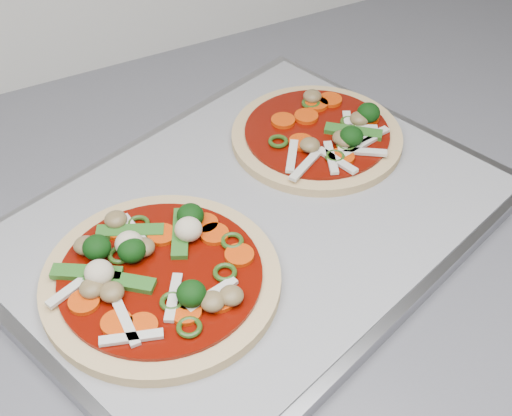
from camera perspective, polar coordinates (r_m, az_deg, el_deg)
name	(u,v)px	position (r m, az deg, el deg)	size (l,w,h in m)	color
base_cabinet	(383,385)	(1.13, 10.11, -13.73)	(3.60, 0.60, 0.86)	#BCBCBA
countertop	(433,154)	(0.80, 14.00, 4.20)	(3.60, 0.60, 0.04)	#5A5960
baking_tray	(252,222)	(0.66, -0.33, -1.13)	(0.45, 0.33, 0.01)	#939398
parchment	(252,215)	(0.65, -0.33, -0.60)	(0.43, 0.31, 0.00)	gray
pizza_left	(158,275)	(0.59, -7.84, -5.30)	(0.21, 0.21, 0.03)	tan
pizza_right	(321,135)	(0.73, 5.23, 5.87)	(0.23, 0.23, 0.03)	tan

